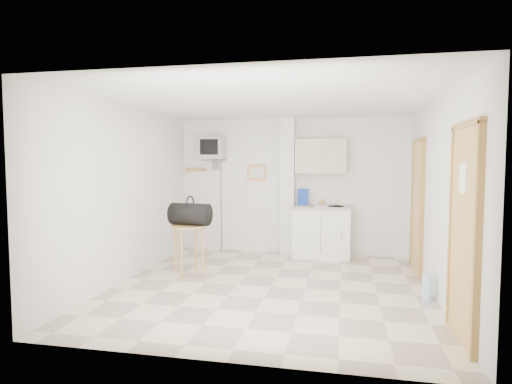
% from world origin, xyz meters
% --- Properties ---
extents(ground, '(4.50, 4.50, 0.00)m').
position_xyz_m(ground, '(0.00, 0.00, 0.00)').
color(ground, beige).
rests_on(ground, ground).
extents(room_envelope, '(4.24, 4.54, 2.55)m').
position_xyz_m(room_envelope, '(0.24, 0.09, 1.54)').
color(room_envelope, white).
rests_on(room_envelope, ground).
extents(kitchenette, '(1.03, 0.58, 2.10)m').
position_xyz_m(kitchenette, '(0.57, 2.00, 0.80)').
color(kitchenette, white).
rests_on(kitchenette, ground).
extents(crt_television, '(0.44, 0.45, 2.15)m').
position_xyz_m(crt_television, '(-1.45, 2.02, 1.94)').
color(crt_television, slate).
rests_on(crt_television, ground).
extents(round_table, '(0.54, 0.54, 0.75)m').
position_xyz_m(round_table, '(-1.32, 0.38, 0.62)').
color(round_table, '#BD8748').
rests_on(round_table, ground).
extents(duffel_bag, '(0.63, 0.40, 0.45)m').
position_xyz_m(duffel_bag, '(-1.30, 0.40, 0.92)').
color(duffel_bag, black).
rests_on(duffel_bag, round_table).
extents(water_bottle, '(0.12, 0.12, 0.37)m').
position_xyz_m(water_bottle, '(1.98, -0.19, 0.16)').
color(water_bottle, '#A1C5E1').
rests_on(water_bottle, ground).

